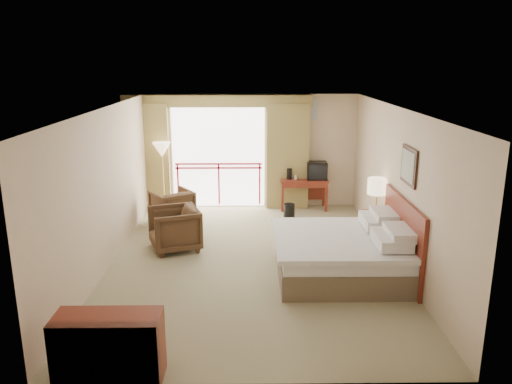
{
  "coord_description": "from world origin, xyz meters",
  "views": [
    {
      "loc": [
        -0.04,
        -8.29,
        3.48
      ],
      "look_at": [
        0.06,
        0.4,
        1.16
      ],
      "focal_mm": 35.0,
      "sensor_mm": 36.0,
      "label": 1
    }
  ],
  "objects_px": {
    "nightstand": "(375,230)",
    "tv": "(317,171)",
    "table_lamp": "(377,187)",
    "armchair_near": "(175,249)",
    "dresser": "(109,348)",
    "desk": "(304,185)",
    "side_table": "(168,219)",
    "floor_lamp": "(162,152)",
    "wastebasket": "(289,211)",
    "armchair_far": "(173,222)",
    "bed": "(343,253)"
  },
  "relations": [
    {
      "from": "tv",
      "to": "side_table",
      "type": "distance_m",
      "value": 3.77
    },
    {
      "from": "desk",
      "to": "armchair_far",
      "type": "relative_size",
      "value": 1.39
    },
    {
      "from": "nightstand",
      "to": "armchair_far",
      "type": "relative_size",
      "value": 0.81
    },
    {
      "from": "side_table",
      "to": "desk",
      "type": "bearing_deg",
      "value": 32.7
    },
    {
      "from": "tv",
      "to": "floor_lamp",
      "type": "bearing_deg",
      "value": -159.44
    },
    {
      "from": "armchair_far",
      "to": "side_table",
      "type": "bearing_deg",
      "value": 59.71
    },
    {
      "from": "armchair_far",
      "to": "dresser",
      "type": "bearing_deg",
      "value": 57.65
    },
    {
      "from": "table_lamp",
      "to": "bed",
      "type": "bearing_deg",
      "value": -122.22
    },
    {
      "from": "bed",
      "to": "floor_lamp",
      "type": "distance_m",
      "value": 5.21
    },
    {
      "from": "nightstand",
      "to": "armchair_far",
      "type": "bearing_deg",
      "value": 161.98
    },
    {
      "from": "side_table",
      "to": "floor_lamp",
      "type": "distance_m",
      "value": 2.04
    },
    {
      "from": "bed",
      "to": "armchair_near",
      "type": "distance_m",
      "value": 3.21
    },
    {
      "from": "armchair_near",
      "to": "dresser",
      "type": "bearing_deg",
      "value": -21.61
    },
    {
      "from": "table_lamp",
      "to": "armchair_near",
      "type": "relative_size",
      "value": 0.73
    },
    {
      "from": "side_table",
      "to": "armchair_near",
      "type": "bearing_deg",
      "value": -72.89
    },
    {
      "from": "tv",
      "to": "floor_lamp",
      "type": "height_order",
      "value": "floor_lamp"
    },
    {
      "from": "tv",
      "to": "armchair_near",
      "type": "bearing_deg",
      "value": -120.68
    },
    {
      "from": "wastebasket",
      "to": "side_table",
      "type": "relative_size",
      "value": 0.63
    },
    {
      "from": "table_lamp",
      "to": "desk",
      "type": "xyz_separation_m",
      "value": [
        -1.11,
        2.48,
        -0.59
      ]
    },
    {
      "from": "armchair_far",
      "to": "armchair_near",
      "type": "distance_m",
      "value": 1.62
    },
    {
      "from": "wastebasket",
      "to": "armchair_far",
      "type": "bearing_deg",
      "value": -172.35
    },
    {
      "from": "tv",
      "to": "wastebasket",
      "type": "height_order",
      "value": "tv"
    },
    {
      "from": "armchair_far",
      "to": "armchair_near",
      "type": "relative_size",
      "value": 0.91
    },
    {
      "from": "nightstand",
      "to": "dresser",
      "type": "bearing_deg",
      "value": -132.22
    },
    {
      "from": "table_lamp",
      "to": "armchair_near",
      "type": "bearing_deg",
      "value": -177.46
    },
    {
      "from": "wastebasket",
      "to": "armchair_near",
      "type": "relative_size",
      "value": 0.35
    },
    {
      "from": "tv",
      "to": "armchair_far",
      "type": "relative_size",
      "value": 0.57
    },
    {
      "from": "desk",
      "to": "side_table",
      "type": "bearing_deg",
      "value": -143.87
    },
    {
      "from": "table_lamp",
      "to": "wastebasket",
      "type": "relative_size",
      "value": 2.07
    },
    {
      "from": "nightstand",
      "to": "wastebasket",
      "type": "distance_m",
      "value": 2.37
    },
    {
      "from": "desk",
      "to": "bed",
      "type": "bearing_deg",
      "value": -82.69
    },
    {
      "from": "side_table",
      "to": "wastebasket",
      "type": "bearing_deg",
      "value": 24.84
    },
    {
      "from": "nightstand",
      "to": "floor_lamp",
      "type": "bearing_deg",
      "value": 153.86
    },
    {
      "from": "table_lamp",
      "to": "floor_lamp",
      "type": "height_order",
      "value": "floor_lamp"
    },
    {
      "from": "bed",
      "to": "nightstand",
      "type": "bearing_deg",
      "value": 56.8
    },
    {
      "from": "side_table",
      "to": "dresser",
      "type": "distance_m",
      "value": 4.75
    },
    {
      "from": "armchair_near",
      "to": "dresser",
      "type": "xyz_separation_m",
      "value": [
        -0.14,
        -3.98,
        0.39
      ]
    },
    {
      "from": "table_lamp",
      "to": "tv",
      "type": "distance_m",
      "value": 2.57
    },
    {
      "from": "armchair_far",
      "to": "tv",
      "type": "bearing_deg",
      "value": 163.08
    },
    {
      "from": "table_lamp",
      "to": "armchair_near",
      "type": "xyz_separation_m",
      "value": [
        -3.82,
        -0.17,
        -1.16
      ]
    },
    {
      "from": "desk",
      "to": "nightstand",
      "type": "bearing_deg",
      "value": -62.85
    },
    {
      "from": "armchair_far",
      "to": "wastebasket",
      "type": "bearing_deg",
      "value": 153.82
    },
    {
      "from": "nightstand",
      "to": "floor_lamp",
      "type": "height_order",
      "value": "floor_lamp"
    },
    {
      "from": "bed",
      "to": "wastebasket",
      "type": "height_order",
      "value": "bed"
    },
    {
      "from": "armchair_far",
      "to": "dresser",
      "type": "relative_size",
      "value": 0.69
    },
    {
      "from": "table_lamp",
      "to": "armchair_far",
      "type": "xyz_separation_m",
      "value": [
        -4.1,
        1.43,
        -1.16
      ]
    },
    {
      "from": "nightstand",
      "to": "tv",
      "type": "height_order",
      "value": "tv"
    },
    {
      "from": "dresser",
      "to": "armchair_near",
      "type": "bearing_deg",
      "value": 88.51
    },
    {
      "from": "table_lamp",
      "to": "desk",
      "type": "relative_size",
      "value": 0.58
    },
    {
      "from": "table_lamp",
      "to": "armchair_near",
      "type": "distance_m",
      "value": 3.99
    }
  ]
}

